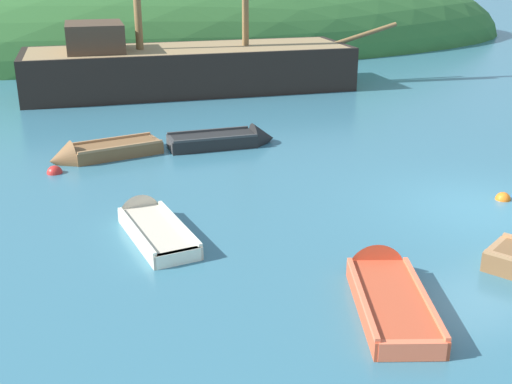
{
  "coord_description": "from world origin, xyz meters",
  "views": [
    {
      "loc": [
        -9.11,
        -11.04,
        5.44
      ],
      "look_at": [
        -4.88,
        1.74,
        0.38
      ],
      "focal_mm": 44.6,
      "sensor_mm": 36.0,
      "label": 1
    }
  ],
  "objects": [
    {
      "name": "shore_hill",
      "position": [
        -2.98,
        30.45,
        0.0
      ],
      "size": [
        51.39,
        21.63,
        11.91
      ],
      "primitive_type": "ellipsoid",
      "color": "#387033",
      "rests_on": "ground"
    },
    {
      "name": "sailing_ship",
      "position": [
        -3.49,
        15.29,
        0.69
      ],
      "size": [
        16.23,
        4.81,
        13.29
      ],
      "rotation": [
        0.0,
        0.0,
        -0.05
      ],
      "color": "black",
      "rests_on": "ground"
    },
    {
      "name": "rowboat_outer_left",
      "position": [
        -7.91,
        6.72,
        0.12
      ],
      "size": [
        3.28,
        1.63,
        1.0
      ],
      "rotation": [
        0.0,
        0.0,
        3.34
      ],
      "color": "brown",
      "rests_on": "ground"
    },
    {
      "name": "rowboat_center",
      "position": [
        -4.11,
        6.77,
        0.13
      ],
      "size": [
        3.25,
        1.08,
        1.0
      ],
      "rotation": [
        0.0,
        0.0,
        6.27
      ],
      "color": "black",
      "rests_on": "ground"
    },
    {
      "name": "rowboat_portside",
      "position": [
        -7.38,
        1.24,
        0.08
      ],
      "size": [
        1.37,
        3.26,
        0.93
      ],
      "rotation": [
        0.0,
        0.0,
        1.71
      ],
      "color": "beige",
      "rests_on": "ground"
    },
    {
      "name": "rowboat_near_dock",
      "position": [
        -4.07,
        -2.74,
        0.1
      ],
      "size": [
        1.97,
        3.42,
        1.03
      ],
      "rotation": [
        0.0,
        0.0,
        1.27
      ],
      "color": "#C64C2D",
      "rests_on": "ground"
    },
    {
      "name": "buoy_red",
      "position": [
        -9.17,
        5.73,
        0.0
      ],
      "size": [
        0.41,
        0.41,
        0.41
      ],
      "primitive_type": "sphere",
      "color": "red",
      "rests_on": "ground"
    },
    {
      "name": "ground_plane",
      "position": [
        0.0,
        0.0,
        0.0
      ],
      "size": [
        120.0,
        120.0,
        0.0
      ],
      "primitive_type": "plane",
      "color": "teal"
    },
    {
      "name": "buoy_orange",
      "position": [
        0.82,
        0.4,
        0.0
      ],
      "size": [
        0.36,
        0.36,
        0.36
      ],
      "primitive_type": "sphere",
      "color": "orange",
      "rests_on": "ground"
    }
  ]
}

